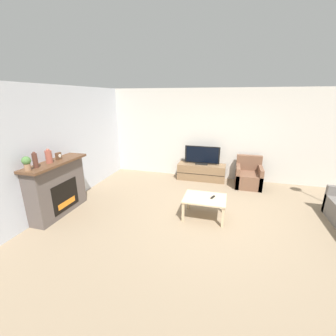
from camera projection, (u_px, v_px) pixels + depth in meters
The scene contains 13 objects.
ground_plane at pixel (213, 220), 4.68m from camera, with size 24.00×24.00×0.00m, color #89755B.
wall_back at pixel (223, 135), 6.72m from camera, with size 12.00×0.06×2.70m.
wall_left at pixel (63, 147), 5.16m from camera, with size 0.06×12.00×2.70m.
fireplace at pixel (57, 187), 4.80m from camera, with size 0.49×1.48×1.18m.
mantel_vase_left at pixel (35, 160), 4.17m from camera, with size 0.09×0.09×0.31m.
mantel_vase_centre_left at pixel (49, 156), 4.47m from camera, with size 0.13×0.13×0.29m.
mantel_clock at pixel (58, 156), 4.73m from camera, with size 0.08×0.11×0.15m.
potted_plant at pixel (27, 163), 3.99m from camera, with size 0.15×0.15×0.26m.
tv_stand at pixel (201, 172), 6.90m from camera, with size 1.43×0.51×0.49m.
tv at pixel (202, 156), 6.75m from camera, with size 1.04×0.18×0.56m.
armchair at pixel (248, 177), 6.39m from camera, with size 0.70×0.76×0.84m.
coffee_table at pixel (205, 200), 4.69m from camera, with size 0.87×0.67×0.44m.
remote at pixel (213, 197), 4.67m from camera, with size 0.09×0.15×0.02m.
Camera 1 is at (0.20, -4.23, 2.45)m, focal length 24.00 mm.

